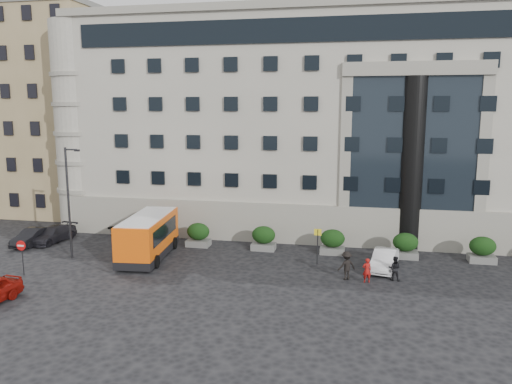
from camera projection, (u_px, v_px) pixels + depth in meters
ground at (221, 284)px, 30.80m from camera, size 120.00×120.00×0.00m
civic_building at (338, 125)px, 49.35m from camera, size 44.00×24.00×18.00m
entrance_column at (412, 165)px, 37.30m from camera, size 1.80×1.80×13.00m
apartment_near at (53, 114)px, 53.10m from camera, size 14.00×14.00×20.00m
apartment_far at (108, 105)px, 70.90m from camera, size 13.00×13.00×22.00m
hedge_a at (198, 234)px, 38.96m from camera, size 1.80×1.26×1.84m
hedge_b at (264, 238)px, 37.94m from camera, size 1.80×1.26×1.84m
hedge_c at (333, 242)px, 36.93m from camera, size 1.80×1.26×1.84m
hedge_d at (405, 245)px, 35.91m from camera, size 1.80×1.26×1.84m
hedge_e at (482, 249)px, 34.90m from camera, size 1.80×1.26×1.84m
street_lamp at (69, 199)px, 35.28m from camera, size 1.16×0.18×8.00m
bus_stop_sign at (318, 240)px, 34.26m from camera, size 0.50×0.08×2.52m
no_entry_sign at (22, 251)px, 32.05m from camera, size 0.64×0.16×2.32m
minibus at (148, 235)px, 35.90m from camera, size 3.31×7.54×3.06m
red_truck at (152, 200)px, 50.18m from camera, size 3.44×5.86×2.96m
parked_car_b at (32, 237)px, 39.36m from camera, size 1.42×3.93×1.29m
parked_car_c at (53, 234)px, 40.21m from camera, size 2.41×4.56×1.26m
parked_car_d at (131, 220)px, 44.65m from camera, size 2.73×5.46×1.49m
white_taxi at (384, 260)px, 33.36m from camera, size 2.20×4.29×1.35m
pedestrian_a at (367, 270)px, 30.93m from camera, size 0.64×0.51×1.54m
pedestrian_b at (395, 268)px, 31.27m from camera, size 0.84×0.69×1.57m
pedestrian_c at (347, 266)px, 31.39m from camera, size 1.36×1.18×1.83m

